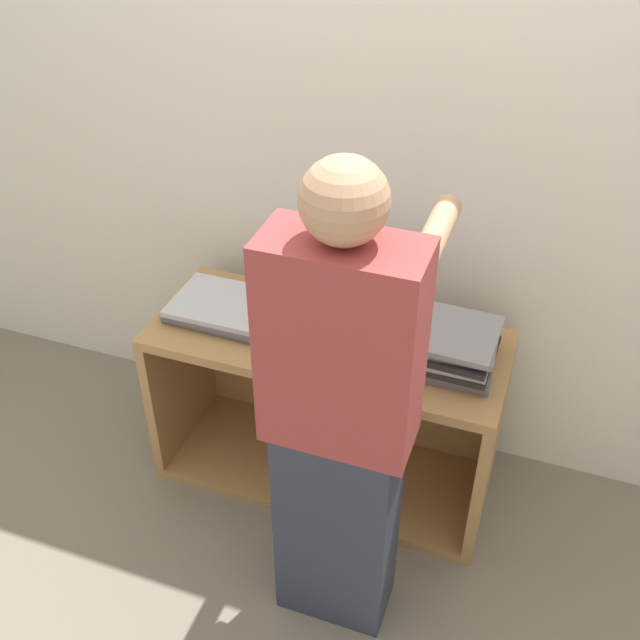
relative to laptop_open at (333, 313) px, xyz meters
name	(u,v)px	position (x,y,z in m)	size (l,w,h in m)	color
ground_plane	(304,518)	(0.00, -0.31, -0.71)	(12.00, 12.00, 0.00)	#756B5B
wall_back	(364,145)	(0.00, 0.29, 0.49)	(8.00, 0.05, 2.40)	silver
cart	(333,397)	(0.00, 0.00, -0.38)	(1.22, 0.50, 0.66)	#A87A47
laptop_open	(333,313)	(0.00, 0.00, 0.00)	(0.35, 0.37, 0.27)	gray
laptop_stack_left	(223,307)	(-0.38, -0.06, -0.03)	(0.36, 0.28, 0.06)	slate
laptop_stack_right	(440,344)	(0.38, -0.06, 0.01)	(0.37, 0.29, 0.14)	slate
person	(340,425)	(0.21, -0.56, 0.06)	(0.40, 0.52, 1.55)	#2D3342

